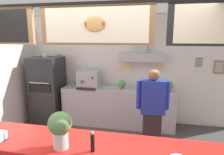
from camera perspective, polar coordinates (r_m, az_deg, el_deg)
back_wall_assembly at (r=4.94m, az=4.25°, el=3.09°), size 5.23×2.89×2.71m
back_prep_counter at (r=4.99m, az=1.71°, el=-8.41°), size 2.73×0.58×0.94m
pizza_oven at (r=5.39m, az=-17.86°, el=-3.30°), size 0.73×0.74×1.77m
shop_worker at (r=3.60m, az=11.45°, el=-9.69°), size 0.57×0.26×1.63m
espresso_machine at (r=4.95m, az=-6.57°, el=-0.46°), size 0.52×0.52×0.42m
potted_oregano at (r=4.73m, az=15.78°, el=-2.22°), size 0.23×0.23×0.26m
potted_rosemary at (r=4.78m, az=2.81°, el=-1.87°), size 0.19×0.19×0.21m
potted_sage at (r=4.78m, az=11.77°, el=-2.20°), size 0.15×0.15×0.20m
basil_vase at (r=2.20m, az=-14.62°, el=-13.95°), size 0.25×0.25×0.40m
pepper_grinder at (r=2.14m, az=-5.59°, el=-17.76°), size 0.04×0.04×0.22m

